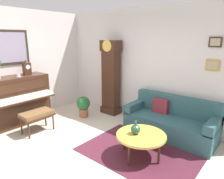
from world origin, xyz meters
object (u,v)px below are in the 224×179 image
Objects in this scene: grandfather_clock at (111,80)px; teacup at (19,76)px; piano_bench at (37,115)px; coffee_table at (141,136)px; potted_plant at (83,105)px; green_jug at (136,129)px; couch at (171,121)px; piano at (18,100)px; mantel_clock at (27,68)px.

teacup is (-1.22, -1.95, 0.24)m from grandfather_clock.
piano_bench is 6.03× the size of teacup.
potted_plant is at bearing 164.02° from coffee_table.
potted_plant is at bearing 84.72° from piano_bench.
green_jug reaches higher than piano_bench.
piano_bench is 0.37× the size of couch.
grandfather_clock is 1.02m from potted_plant.
grandfather_clock is at bearing 141.67° from green_jug.
teacup is (0.08, 0.04, 0.61)m from piano.
mantel_clock is (-3.18, -1.50, 1.04)m from couch.
piano is 1.64× the size of coffee_table.
piano reaches higher than green_jug.
grandfather_clock is 1.07× the size of couch.
couch reaches higher than coffee_table.
couch is 2.30m from potted_plant.
mantel_clock is at bearing 106.49° from teacup.
teacup is (-3.10, -1.76, 0.89)m from couch.
potted_plant is (-2.25, -0.51, 0.01)m from couch.
mantel_clock is at bearing -127.64° from grandfather_clock.
piano_bench is at bearing 0.75° from piano.
green_jug is (-0.14, -1.18, 0.20)m from couch.
piano_bench is at bearing -20.04° from mantel_clock.
potted_plant is at bearing 162.30° from green_jug.
piano_bench is (0.81, 0.01, -0.19)m from piano.
grandfather_clock is 3.62× the size of potted_plant.
green_jug is at bearing 5.96° from mantel_clock.
mantel_clock is at bearing 89.66° from piano.
green_jug is at bearing 15.41° from piano_bench.
grandfather_clock reaches higher than piano.
couch is (2.36, 1.79, -0.09)m from piano_bench.
coffee_table is at bearing 15.82° from piano_bench.
piano is at bearing -151.65° from teacup.
couch is 16.38× the size of teacup.
green_jug is (3.04, 0.32, -0.84)m from mantel_clock.
grandfather_clock is at bearing 76.12° from piano_bench.
teacup is 0.48× the size of green_jug.
teacup is (0.08, -0.26, -0.15)m from mantel_clock.
mantel_clock is 0.68× the size of potted_plant.
teacup is at bearing -150.38° from couch.
grandfather_clock reaches higher than mantel_clock.
green_jug reaches higher than coffee_table.
grandfather_clock reaches higher than coffee_table.
potted_plant is (-0.37, -0.70, -0.64)m from grandfather_clock.
grandfather_clock is at bearing 61.99° from potted_plant.
piano_bench is 2.92× the size of green_jug.
grandfather_clock reaches higher than piano_bench.
piano reaches higher than couch.
piano is 12.41× the size of teacup.
couch is 3.67m from teacup.
grandfather_clock is at bearing 56.83° from piano.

